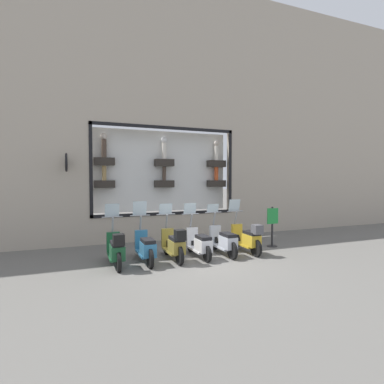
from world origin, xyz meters
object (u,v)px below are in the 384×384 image
object	(u,v)px
scooter_white_2	(200,244)
scooter_green_5	(116,249)
scooter_olive_3	(174,244)
scooter_yellow_0	(248,238)
shop_sign_post	(272,226)
scooter_silver_1	(224,241)
scooter_teal_4	(146,248)

from	to	relation	value
scooter_white_2	scooter_green_5	world-z (taller)	scooter_green_5
scooter_olive_3	scooter_green_5	bearing A→B (deg)	90.04
scooter_yellow_0	scooter_green_5	bearing A→B (deg)	90.05
shop_sign_post	scooter_silver_1	bearing A→B (deg)	102.19
scooter_white_2	scooter_teal_4	world-z (taller)	scooter_teal_4
scooter_olive_3	shop_sign_post	xyz separation A→B (m)	(0.52, -3.81, 0.26)
scooter_teal_4	scooter_green_5	bearing A→B (deg)	94.34
scooter_olive_3	shop_sign_post	distance (m)	3.86
scooter_white_2	shop_sign_post	distance (m)	3.04
scooter_teal_4	scooter_green_5	world-z (taller)	scooter_teal_4
scooter_white_2	scooter_olive_3	world-z (taller)	scooter_olive_3
scooter_olive_3	scooter_green_5	world-z (taller)	scooter_green_5
scooter_green_5	shop_sign_post	xyz separation A→B (m)	(0.52, -5.47, 0.27)
scooter_white_2	scooter_green_5	size ratio (longest dim) A/B	1.00
scooter_silver_1	scooter_white_2	bearing A→B (deg)	90.14
scooter_yellow_0	scooter_silver_1	world-z (taller)	scooter_yellow_0
scooter_white_2	scooter_teal_4	distance (m)	1.65
scooter_white_2	shop_sign_post	world-z (taller)	scooter_white_2
shop_sign_post	scooter_olive_3	bearing A→B (deg)	97.81
scooter_green_5	scooter_silver_1	bearing A→B (deg)	-89.00
scooter_silver_1	scooter_yellow_0	bearing A→B (deg)	-93.75
scooter_teal_4	shop_sign_post	world-z (taller)	scooter_teal_4
scooter_white_2	scooter_teal_4	size ratio (longest dim) A/B	0.99
scooter_green_5	shop_sign_post	bearing A→B (deg)	-84.52
scooter_yellow_0	shop_sign_post	xyz separation A→B (m)	(0.52, -1.33, 0.26)
scooter_olive_3	shop_sign_post	size ratio (longest dim) A/B	1.28
scooter_olive_3	scooter_green_5	xyz separation A→B (m)	(-0.00, 1.65, -0.00)
scooter_white_2	shop_sign_post	size ratio (longest dim) A/B	1.27
scooter_silver_1	scooter_olive_3	bearing A→B (deg)	91.96
scooter_silver_1	shop_sign_post	xyz separation A→B (m)	(0.47, -2.16, 0.31)
scooter_green_5	shop_sign_post	size ratio (longest dim) A/B	1.28
scooter_yellow_0	shop_sign_post	world-z (taller)	scooter_yellow_0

